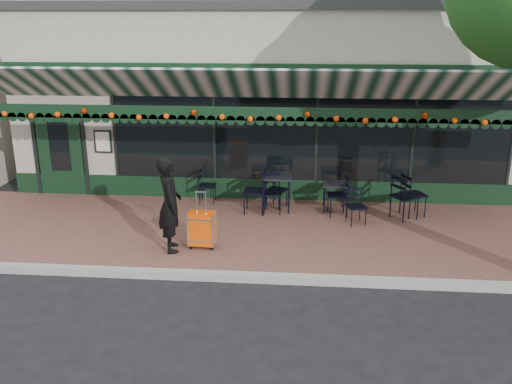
# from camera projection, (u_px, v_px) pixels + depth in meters

# --- Properties ---
(ground) EXTENTS (80.00, 80.00, 0.00)m
(ground) POSITION_uv_depth(u_px,v_px,m) (237.00, 279.00, 9.41)
(ground) COLOR black
(ground) RESTS_ON ground
(sidewalk) EXTENTS (18.00, 4.00, 0.15)m
(sidewalk) POSITION_uv_depth(u_px,v_px,m) (248.00, 232.00, 11.28)
(sidewalk) COLOR brown
(sidewalk) RESTS_ON ground
(curb) EXTENTS (18.00, 0.16, 0.15)m
(curb) POSITION_uv_depth(u_px,v_px,m) (237.00, 277.00, 9.31)
(curb) COLOR #9E9E99
(curb) RESTS_ON ground
(restaurant_building) EXTENTS (12.00, 9.60, 4.50)m
(restaurant_building) POSITION_uv_depth(u_px,v_px,m) (267.00, 90.00, 16.15)
(restaurant_building) COLOR #A29A8C
(restaurant_building) RESTS_ON ground
(woman) EXTENTS (0.62, 0.76, 1.81)m
(woman) POSITION_uv_depth(u_px,v_px,m) (170.00, 204.00, 9.96)
(woman) COLOR black
(woman) RESTS_ON sidewalk
(suitcase) EXTENTS (0.50, 0.30, 1.11)m
(suitcase) POSITION_uv_depth(u_px,v_px,m) (202.00, 229.00, 10.21)
(suitcase) COLOR #F74E07
(suitcase) RESTS_ON sidewalk
(cafe_table_a) EXTENTS (0.51, 0.51, 0.63)m
(cafe_table_a) POSITION_uv_depth(u_px,v_px,m) (334.00, 186.00, 12.18)
(cafe_table_a) COLOR black
(cafe_table_a) RESTS_ON sidewalk
(cafe_table_b) EXTENTS (0.65, 0.65, 0.81)m
(cafe_table_b) POSITION_uv_depth(u_px,v_px,m) (277.00, 179.00, 12.16)
(cafe_table_b) COLOR black
(cafe_table_b) RESTS_ON sidewalk
(chair_a_left) EXTENTS (0.49, 0.49, 0.89)m
(chair_a_left) POSITION_uv_depth(u_px,v_px,m) (338.00, 196.00, 11.91)
(chair_a_left) COLOR black
(chair_a_left) RESTS_ON sidewalk
(chair_a_right) EXTENTS (0.61, 0.61, 0.95)m
(chair_a_right) POSITION_uv_depth(u_px,v_px,m) (414.00, 195.00, 11.87)
(chair_a_right) COLOR black
(chair_a_right) RESTS_ON sidewalk
(chair_a_front) EXTENTS (0.48, 0.48, 0.76)m
(chair_a_front) POSITION_uv_depth(u_px,v_px,m) (356.00, 207.00, 11.38)
(chair_a_front) COLOR black
(chair_a_front) RESTS_ON sidewalk
(chair_a_extra) EXTENTS (0.68, 0.68, 0.99)m
(chair_a_extra) POSITION_uv_depth(u_px,v_px,m) (405.00, 197.00, 11.68)
(chair_a_extra) COLOR black
(chair_a_extra) RESTS_ON sidewalk
(chair_b_left) EXTENTS (0.52, 0.52, 0.99)m
(chair_b_left) POSITION_uv_depth(u_px,v_px,m) (255.00, 192.00, 12.04)
(chair_b_left) COLOR black
(chair_b_left) RESTS_ON sidewalk
(chair_b_right) EXTENTS (0.56, 0.56, 0.85)m
(chair_b_right) POSITION_uv_depth(u_px,v_px,m) (277.00, 190.00, 12.36)
(chair_b_right) COLOR black
(chair_b_right) RESTS_ON sidewalk
(chair_b_front) EXTENTS (0.49, 0.49, 0.89)m
(chair_b_front) POSITION_uv_depth(u_px,v_px,m) (272.00, 193.00, 12.06)
(chair_b_front) COLOR black
(chair_b_front) RESTS_ON sidewalk
(chair_solo) EXTENTS (0.40, 0.40, 0.80)m
(chair_solo) POSITION_uv_depth(u_px,v_px,m) (208.00, 186.00, 12.76)
(chair_solo) COLOR black
(chair_solo) RESTS_ON sidewalk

